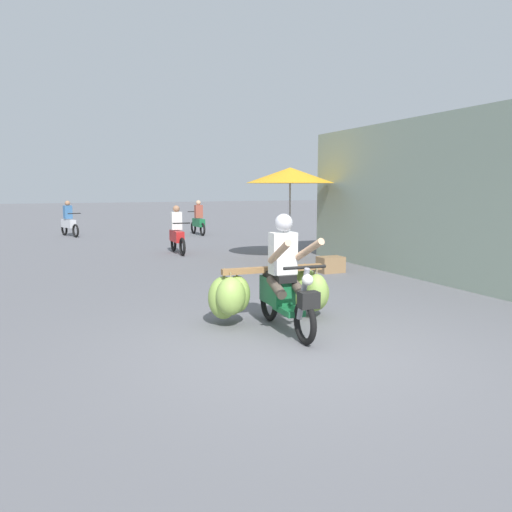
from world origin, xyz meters
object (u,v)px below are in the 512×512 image
at_px(motorbike_main_loaded, 273,290).
at_px(market_umbrella_near_shop, 290,175).
at_px(motorbike_distant_far_ahead, 69,222).
at_px(produce_crate, 331,264).
at_px(motorbike_distant_ahead_left, 198,221).
at_px(motorbike_distant_ahead_right, 177,234).

bearing_deg(motorbike_main_loaded, market_umbrella_near_shop, 60.87).
bearing_deg(motorbike_distant_far_ahead, motorbike_main_loaded, -82.71).
xyz_separation_m(motorbike_main_loaded, produce_crate, (3.07, 3.44, -0.31)).
xyz_separation_m(motorbike_distant_far_ahead, market_umbrella_near_shop, (5.03, -9.23, 1.66)).
relative_size(motorbike_main_loaded, motorbike_distant_far_ahead, 1.22).
bearing_deg(market_umbrella_near_shop, motorbike_distant_far_ahead, 118.56).
xyz_separation_m(motorbike_distant_ahead_left, motorbike_distant_far_ahead, (-4.86, 1.44, 0.00)).
distance_m(motorbike_main_loaded, motorbike_distant_ahead_left, 13.73).
distance_m(motorbike_distant_far_ahead, produce_crate, 12.44).
height_order(motorbike_main_loaded, motorbike_distant_ahead_left, motorbike_main_loaded).
relative_size(motorbike_main_loaded, market_umbrella_near_shop, 0.78).
bearing_deg(motorbike_main_loaded, motorbike_distant_ahead_right, 84.98).
bearing_deg(motorbike_distant_ahead_left, market_umbrella_near_shop, -88.79).
height_order(motorbike_distant_far_ahead, produce_crate, motorbike_distant_far_ahead).
bearing_deg(motorbike_distant_ahead_right, motorbike_distant_far_ahead, 111.18).
height_order(motorbike_distant_ahead_left, market_umbrella_near_shop, market_umbrella_near_shop).
distance_m(market_umbrella_near_shop, produce_crate, 2.98).
height_order(motorbike_main_loaded, produce_crate, motorbike_main_loaded).
bearing_deg(produce_crate, motorbike_distant_far_ahead, 113.56).
distance_m(motorbike_distant_ahead_right, market_umbrella_near_shop, 3.85).
bearing_deg(motorbike_main_loaded, motorbike_distant_far_ahead, 97.29).
distance_m(motorbike_main_loaded, market_umbrella_near_shop, 6.66).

